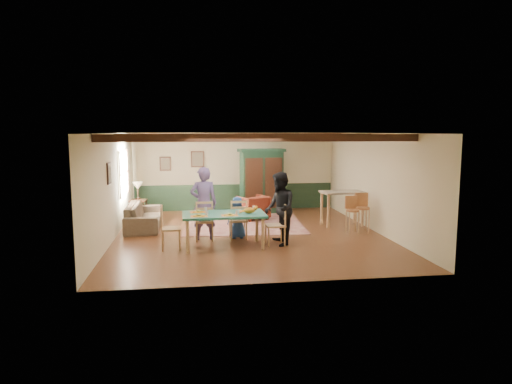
{
  "coord_description": "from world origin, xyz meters",
  "views": [
    {
      "loc": [
        -1.49,
        -11.91,
        2.74
      ],
      "look_at": [
        0.18,
        -0.03,
        1.15
      ],
      "focal_mm": 32.0,
      "sensor_mm": 36.0,
      "label": 1
    }
  ],
  "objects": [
    {
      "name": "person_man",
      "position": [
        -1.22,
        -0.41,
        0.93
      ],
      "size": [
        0.69,
        0.46,
        1.87
      ],
      "primitive_type": "imported",
      "rotation": [
        0.0,
        0.0,
        3.16
      ],
      "color": "slate",
      "rests_on": "floor"
    },
    {
      "name": "wall_back",
      "position": [
        0.0,
        4.0,
        1.35
      ],
      "size": [
        7.0,
        0.02,
        2.7
      ],
      "primitive_type": "cube",
      "color": "beige",
      "rests_on": "floor"
    },
    {
      "name": "place_setting_far_right",
      "position": [
        -0.17,
        -0.98,
        0.87
      ],
      "size": [
        0.44,
        0.33,
        0.11
      ],
      "primitive_type": null,
      "rotation": [
        0.0,
        0.0,
        0.02
      ],
      "color": "orange",
      "rests_on": "dining_table"
    },
    {
      "name": "dining_chair_end_right",
      "position": [
        0.48,
        -1.23,
        0.51
      ],
      "size": [
        0.49,
        0.47,
        1.03
      ],
      "primitive_type": null,
      "rotation": [
        0.0,
        0.0,
        -1.55
      ],
      "color": "tan",
      "rests_on": "floor"
    },
    {
      "name": "floor",
      "position": [
        0.0,
        0.0,
        0.0
      ],
      "size": [
        8.0,
        8.0,
        0.0
      ],
      "primitive_type": "plane",
      "color": "#512916",
      "rests_on": "ground"
    },
    {
      "name": "place_setting_far_left",
      "position": [
        -1.36,
        -1.0,
        0.87
      ],
      "size": [
        0.44,
        0.33,
        0.11
      ],
      "primitive_type": null,
      "rotation": [
        0.0,
        0.0,
        0.02
      ],
      "color": "orange",
      "rests_on": "dining_table"
    },
    {
      "name": "dining_chair_far_left",
      "position": [
        -1.21,
        -0.49,
        0.51
      ],
      "size": [
        0.47,
        0.49,
        1.03
      ],
      "primitive_type": null,
      "rotation": [
        0.0,
        0.0,
        3.16
      ],
      "color": "tan",
      "rests_on": "floor"
    },
    {
      "name": "place_setting_near_center",
      "position": [
        -0.65,
        -1.53,
        0.87
      ],
      "size": [
        0.44,
        0.33,
        0.11
      ],
      "primitive_type": null,
      "rotation": [
        0.0,
        0.0,
        0.02
      ],
      "color": "orange",
      "rests_on": "dining_table"
    },
    {
      "name": "ceiling_beam_front",
      "position": [
        0.0,
        -2.3,
        2.61
      ],
      "size": [
        6.95,
        0.16,
        0.16
      ],
      "primitive_type": "cube",
      "color": "black",
      "rests_on": "ceiling"
    },
    {
      "name": "place_setting_near_left",
      "position": [
        -1.35,
        -1.54,
        0.87
      ],
      "size": [
        0.44,
        0.33,
        0.11
      ],
      "primitive_type": null,
      "rotation": [
        0.0,
        0.0,
        0.02
      ],
      "color": "orange",
      "rests_on": "dining_table"
    },
    {
      "name": "ceiling_beam_back",
      "position": [
        0.0,
        3.0,
        2.61
      ],
      "size": [
        6.95,
        0.16,
        0.16
      ],
      "primitive_type": "cube",
      "color": "black",
      "rests_on": "ceiling"
    },
    {
      "name": "armoire",
      "position": [
        0.82,
        3.21,
        1.09
      ],
      "size": [
        1.61,
        0.82,
        2.17
      ],
      "primitive_type": "cube",
      "rotation": [
        0.0,
        0.0,
        0.13
      ],
      "color": "black",
      "rests_on": "floor"
    },
    {
      "name": "sofa",
      "position": [
        -2.88,
        1.31,
        0.34
      ],
      "size": [
        0.94,
        2.35,
        0.68
      ],
      "primitive_type": "imported",
      "rotation": [
        0.0,
        0.0,
        1.58
      ],
      "color": "#45392B",
      "rests_on": "floor"
    },
    {
      "name": "picture_left_wall",
      "position": [
        -3.47,
        -0.6,
        1.75
      ],
      "size": [
        0.04,
        0.42,
        0.52
      ],
      "primitive_type": null,
      "color": "gray",
      "rests_on": "wall_left"
    },
    {
      "name": "window_left",
      "position": [
        -3.47,
        1.7,
        1.55
      ],
      "size": [
        0.06,
        1.6,
        1.3
      ],
      "primitive_type": null,
      "color": "white",
      "rests_on": "wall_left"
    },
    {
      "name": "dining_chair_end_left",
      "position": [
        -2.01,
        -1.29,
        0.51
      ],
      "size": [
        0.49,
        0.47,
        1.03
      ],
      "primitive_type": null,
      "rotation": [
        0.0,
        0.0,
        1.59
      ],
      "color": "tan",
      "rests_on": "floor"
    },
    {
      "name": "person_child",
      "position": [
        -0.35,
        -0.39,
        0.54
      ],
      "size": [
        0.54,
        0.36,
        1.09
      ],
      "primitive_type": "imported",
      "rotation": [
        0.0,
        0.0,
        3.16
      ],
      "color": "#254D95",
      "rests_on": "floor"
    },
    {
      "name": "wall_right",
      "position": [
        3.5,
        0.0,
        1.35
      ],
      "size": [
        0.02,
        8.0,
        2.7
      ],
      "primitive_type": "cube",
      "color": "beige",
      "rests_on": "floor"
    },
    {
      "name": "wall_left",
      "position": [
        -3.5,
        0.0,
        1.35
      ],
      "size": [
        0.02,
        8.0,
        2.7
      ],
      "primitive_type": "cube",
      "color": "beige",
      "rests_on": "floor"
    },
    {
      "name": "dining_chair_far_right",
      "position": [
        -0.35,
        -0.47,
        0.51
      ],
      "size": [
        0.47,
        0.49,
        1.03
      ],
      "primitive_type": null,
      "rotation": [
        0.0,
        0.0,
        3.16
      ],
      "color": "tan",
      "rests_on": "floor"
    },
    {
      "name": "counter_table",
      "position": [
        2.84,
        0.79,
        0.51
      ],
      "size": [
        1.26,
        0.79,
        1.01
      ],
      "primitive_type": null,
      "rotation": [
        0.0,
        0.0,
        0.07
      ],
      "color": "#B8A78F",
      "rests_on": "floor"
    },
    {
      "name": "end_table",
      "position": [
        -3.19,
        2.59,
        0.31
      ],
      "size": [
        0.55,
        0.55,
        0.62
      ],
      "primitive_type": null,
      "rotation": [
        0.0,
        0.0,
        -0.1
      ],
      "color": "black",
      "rests_on": "floor"
    },
    {
      "name": "bar_stool_left",
      "position": [
        2.8,
        -0.22,
        0.5
      ],
      "size": [
        0.36,
        0.39,
        1.0
      ],
      "primitive_type": null,
      "rotation": [
        0.0,
        0.0,
        0.0
      ],
      "color": "#B67646",
      "rests_on": "floor"
    },
    {
      "name": "table_lamp",
      "position": [
        -3.19,
        2.59,
        0.9
      ],
      "size": [
        0.32,
        0.32,
        0.57
      ],
      "primitive_type": null,
      "rotation": [
        0.0,
        0.0,
        -0.03
      ],
      "color": "beige",
      "rests_on": "end_table"
    },
    {
      "name": "armchair",
      "position": [
        0.38,
        2.07,
        0.38
      ],
      "size": [
        1.08,
        1.1,
        0.76
      ],
      "primitive_type": "imported",
      "rotation": [
        0.0,
        0.0,
        -2.72
      ],
      "color": "#511810",
      "rests_on": "floor"
    },
    {
      "name": "area_rug",
      "position": [
        0.03,
        1.86,
        0.01
      ],
      "size": [
        3.68,
        4.29,
        0.01
      ],
      "primitive_type": "cube",
      "rotation": [
        0.0,
        0.0,
        -0.06
      ],
      "color": "tan",
      "rests_on": "floor"
    },
    {
      "name": "ceiling",
      "position": [
        0.0,
        0.0,
        2.7
      ],
      "size": [
        7.0,
        8.0,
        0.02
      ],
      "primitive_type": "cube",
      "color": "silver",
      "rests_on": "wall_back"
    },
    {
      "name": "picture_back_b",
      "position": [
        -2.4,
        3.97,
        1.65
      ],
      "size": [
        0.38,
        0.04,
        0.48
      ],
      "primitive_type": null,
      "color": "gray",
      "rests_on": "wall_back"
    },
    {
      "name": "bar_stool_right",
      "position": [
        3.12,
        -0.13,
        0.53
      ],
      "size": [
        0.43,
        0.46,
        1.07
      ],
      "primitive_type": null,
      "rotation": [
        0.0,
        0.0,
        -0.12
      ],
      "color": "#B67646",
      "rests_on": "floor"
    },
    {
      "name": "ceiling_beam_mid",
      "position": [
        0.0,
        0.4,
        2.61
      ],
      "size": [
        6.95,
        0.16,
        0.16
      ],
      "primitive_type": "cube",
      "color": "black",
      "rests_on": "ceiling"
    },
    {
      "name": "person_woman",
      "position": [
        0.59,
        -1.23,
        0.89
      ],
      "size": [
        0.7,
        0.88,
        1.78
      ],
      "primitive_type": "imported",
      "rotation": [
        0.0,
        0.0,
        -1.55
      ],
      "color": "black",
      "rests_on": "floor"
    },
    {
      "name": "wainscot_back",
      "position": [
        0.0,
        3.98,
        0.45
      ],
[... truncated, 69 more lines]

